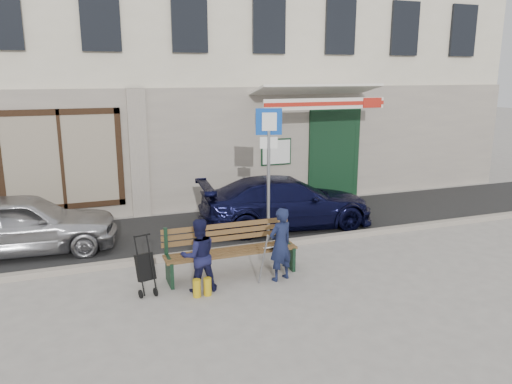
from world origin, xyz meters
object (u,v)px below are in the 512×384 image
car_silver (22,224)px  car_navy (286,202)px  stroller (145,268)px  parking_sign (269,154)px  woman (199,255)px  bench (229,251)px  man (280,244)px

car_silver → car_navy: 5.70m
stroller → parking_sign: bearing=12.8°
woman → parking_sign: bearing=-139.0°
parking_sign → woman: (-1.93, -1.74, -1.32)m
parking_sign → stroller: size_ratio=2.96×
woman → bench: bearing=-146.9°
parking_sign → man: size_ratio=2.19×
bench → woman: 0.81m
parking_sign → bench: (-1.27, -1.30, -1.49)m
car_navy → man: size_ratio=3.14×
car_silver → bench: 4.35m
man → car_silver: bearing=-52.9°
man → woman: size_ratio=1.05×
parking_sign → woman: bearing=-123.7°
parking_sign → stroller: parking_sign is taller
parking_sign → car_navy: bearing=64.5°
parking_sign → woman: size_ratio=2.30×
car_navy → parking_sign: size_ratio=1.43×
bench → stroller: bearing=-171.7°
car_navy → parking_sign: parking_sign is taller
parking_sign → man: parking_sign is taller
parking_sign → car_silver: bearing=-179.9°
man → stroller: (-2.30, 0.27, -0.23)m
car_silver → man: man is taller
car_silver → man: (4.34, -3.00, 0.03)m
car_silver → parking_sign: parking_sign is taller
parking_sign → bench: size_ratio=1.20×
woman → stroller: 0.90m
car_silver → bench: car_silver is taller
car_silver → parking_sign: 5.14m
car_navy → parking_sign: (-0.87, -1.05, 1.35)m
car_navy → woman: (-2.80, -2.80, 0.03)m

